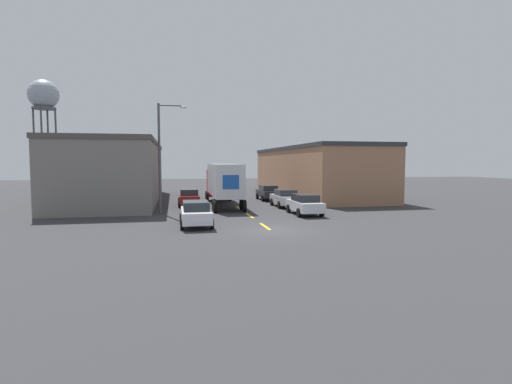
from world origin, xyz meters
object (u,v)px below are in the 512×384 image
object	(u,v)px
parked_car_right_far	(268,192)
semi_truck	(223,181)
parked_car_right_near	(305,204)
street_lamp	(162,151)
water_tower	(44,97)
parked_car_left_near	(196,213)
parked_car_left_far	(189,197)
parked_car_right_mid	(285,198)

from	to	relation	value
parked_car_right_far	semi_truck	bearing A→B (deg)	-140.54
parked_car_right_near	parked_car_right_far	xyz separation A→B (m)	(0.00, 12.71, 0.00)
parked_car_right_near	street_lamp	distance (m)	12.28
water_tower	street_lamp	xyz separation A→B (m)	(18.47, -33.67, -9.04)
parked_car_left_near	parked_car_left_far	bearing A→B (deg)	90.00
parked_car_left_near	parked_car_right_far	bearing A→B (deg)	62.21
parked_car_left_near	water_tower	world-z (taller)	water_tower
parked_car_right_far	parked_car_right_mid	xyz separation A→B (m)	(0.00, -6.94, 0.00)
semi_truck	parked_car_right_near	bearing A→B (deg)	-54.57
parked_car_left_far	parked_car_right_mid	bearing A→B (deg)	-16.00
street_lamp	semi_truck	bearing A→B (deg)	42.41
semi_truck	parked_car_left_near	bearing A→B (deg)	-104.08
street_lamp	parked_car_left_near	bearing A→B (deg)	-72.36
parked_car_right_mid	street_lamp	world-z (taller)	street_lamp
semi_truck	parked_car_right_far	distance (m)	7.40
parked_car_left_near	street_lamp	bearing A→B (deg)	107.64
parked_car_right_near	street_lamp	size ratio (longest dim) A/B	0.52
parked_car_left_far	parked_car_right_mid	size ratio (longest dim) A/B	1.00
parked_car_right_far	parked_car_left_far	distance (m)	9.87
parked_car_right_far	street_lamp	xyz separation A→B (m)	(-11.11, -9.64, 4.24)
parked_car_right_near	street_lamp	xyz separation A→B (m)	(-11.11, 3.07, 4.24)
parked_car_left_far	parked_car_right_mid	distance (m)	9.20
parked_car_right_far	street_lamp	bearing A→B (deg)	-139.04
parked_car_left_far	street_lamp	size ratio (longest dim) A/B	0.52
semi_truck	street_lamp	bearing A→B (deg)	-136.72
parked_car_left_near	parked_car_right_near	xyz separation A→B (m)	(8.84, 4.06, 0.00)
semi_truck	parked_car_left_near	distance (m)	12.70
semi_truck	parked_car_left_far	distance (m)	3.60
parked_car_right_near	semi_truck	bearing A→B (deg)	124.56
parked_car_left_far	parked_car_left_near	bearing A→B (deg)	-90.00
parked_car_left_far	parked_car_right_mid	xyz separation A→B (m)	(8.84, -2.54, 0.00)
parked_car_left_near	street_lamp	world-z (taller)	street_lamp
parked_car_right_near	water_tower	size ratio (longest dim) A/B	0.27
parked_car_left_far	semi_truck	bearing A→B (deg)	-3.50
parked_car_right_mid	street_lamp	distance (m)	12.19
parked_car_right_mid	water_tower	world-z (taller)	water_tower
parked_car_left_near	water_tower	xyz separation A→B (m)	(-20.74, 40.81, 13.28)
parked_car_left_far	water_tower	size ratio (longest dim) A/B	0.27
parked_car_left_far	parked_car_right_mid	world-z (taller)	same
street_lamp	water_tower	bearing A→B (deg)	118.75
parked_car_right_far	parked_car_left_far	size ratio (longest dim) A/B	1.00
parked_car_right_near	parked_car_right_mid	world-z (taller)	same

